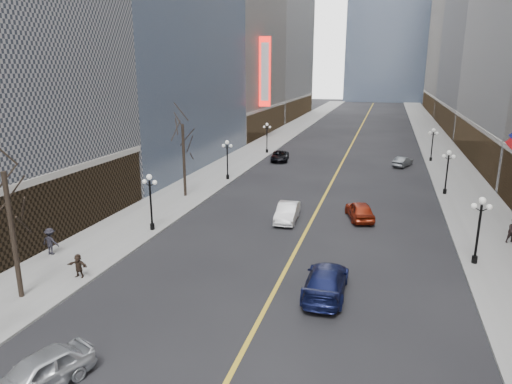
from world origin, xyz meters
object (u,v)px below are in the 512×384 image
Objects in this scene: car_nb_mid at (287,212)px; streetlamp_west_1 at (150,196)px; car_sb_far at (403,162)px; streetlamp_west_3 at (267,135)px; car_nb_near at (38,373)px; streetlamp_west_2 at (227,156)px; car_sb_near at (326,281)px; streetlamp_east_1 at (479,223)px; streetlamp_east_3 at (433,141)px; car_sb_mid at (360,210)px; car_nb_far at (280,156)px; streetlamp_east_2 at (447,167)px.

streetlamp_west_1 is at bearing -153.83° from car_nb_mid.
streetlamp_west_3 is at bearing 9.34° from car_sb_far.
car_nb_near is (4.70, -18.00, -2.14)m from streetlamp_west_1.
streetlamp_west_2 is 0.80× the size of car_sb_near.
streetlamp_east_1 is at bearing 0.00° from streetlamp_west_1.
streetlamp_east_1 is 1.00× the size of streetlamp_west_2.
car_nb_mid is (9.80, -30.50, -2.13)m from streetlamp_west_3.
streetlamp_east_3 is 29.50m from car_sb_mid.
car_nb_far is 1.07× the size of car_sb_mid.
car_nb_near is at bearing -82.57° from streetlamp_west_2.
streetlamp_east_1 is 36.00m from streetlamp_east_3.
streetlamp_west_3 is 6.43m from car_nb_far.
streetlamp_west_2 is 13.48m from car_nb_far.
streetlamp_east_1 is at bearing -143.43° from car_sb_near.
streetlamp_east_3 is 0.80× the size of car_sb_near.
streetlamp_west_1 is 11.44m from car_nb_mid.
streetlamp_east_3 is 21.11m from car_nb_far.
car_sb_near is (11.46, -37.65, 0.13)m from car_nb_far.
streetlamp_east_3 is at bearing 62.54° from car_nb_mid.
car_sb_near is at bearing -142.85° from streetlamp_east_1.
streetlamp_east_3 is at bearing 37.33° from streetlamp_west_2.
streetlamp_east_2 is 0.80× the size of car_sb_near.
streetlamp_west_3 is at bearing 116.42° from car_nb_near.
car_sb_far is (-3.85, 31.60, -2.24)m from streetlamp_east_1.
car_sb_far is at bearing 94.57° from car_nb_near.
car_sb_mid is (-7.92, -10.34, -2.11)m from streetlamp_east_2.
car_nb_far is 39.35m from car_sb_near.
car_nb_near is at bearing 47.80° from car_sb_near.
car_sb_far is (5.05, 38.34, -0.16)m from car_sb_near.
streetlamp_west_1 reaches higher than car_sb_near.
car_nb_mid is (-13.80, -12.50, -2.13)m from streetlamp_east_2.
streetlamp_west_2 is 28.86m from car_sb_near.
car_nb_near is 1.12× the size of car_sb_far.
car_nb_mid is 0.82× the size of car_sb_near.
streetlamp_east_2 is at bearing 90.00° from streetlamp_east_1.
streetlamp_west_1 and streetlamp_west_2 have the same top height.
streetlamp_east_2 reaches higher than car_sb_far.
streetlamp_east_1 is 11.21m from car_sb_mid.
streetlamp_west_2 is (-23.60, -18.00, 0.00)m from streetlamp_east_3.
streetlamp_east_1 is at bearing -65.01° from car_nb_far.
streetlamp_west_3 is at bearing 104.69° from car_nb_mid.
car_sb_mid is at bearing 26.02° from streetlamp_west_1.
streetlamp_east_1 reaches higher than car_sb_near.
streetlamp_west_2 is at bearing 118.89° from car_nb_near.
streetlamp_east_2 and streetlamp_east_3 have the same top height.
streetlamp_west_3 is 0.97× the size of car_sb_mid.
car_nb_far is (-20.37, 30.90, -2.21)m from streetlamp_east_1.
streetlamp_west_1 is 17.58m from car_sb_mid.
streetlamp_east_3 is at bearing -109.26° from car_sb_far.
streetlamp_west_2 is 24.08m from car_sb_far.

